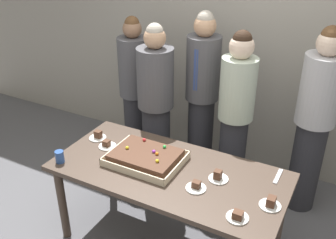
# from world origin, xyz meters

# --- Properties ---
(interior_back_panel) EXTENTS (8.00, 0.12, 3.00)m
(interior_back_panel) POSITION_xyz_m (0.00, 1.60, 1.50)
(interior_back_panel) COLOR #9E998E
(interior_back_panel) RESTS_ON ground_plane
(party_table) EXTENTS (1.82, 0.86, 0.76)m
(party_table) POSITION_xyz_m (0.00, 0.00, 0.67)
(party_table) COLOR #47382D
(party_table) RESTS_ON ground_plane
(sheet_cake) EXTENTS (0.58, 0.44, 0.11)m
(sheet_cake) POSITION_xyz_m (-0.22, 0.01, 0.80)
(sheet_cake) COLOR beige
(sheet_cake) RESTS_ON party_table
(plated_slice_near_left) EXTENTS (0.15, 0.15, 0.08)m
(plated_slice_near_left) POSITION_xyz_m (0.38, 0.06, 0.78)
(plated_slice_near_left) COLOR white
(plated_slice_near_left) RESTS_ON party_table
(plated_slice_near_right) EXTENTS (0.15, 0.15, 0.07)m
(plated_slice_near_right) POSITION_xyz_m (0.81, -0.05, 0.78)
(plated_slice_near_right) COLOR white
(plated_slice_near_right) RESTS_ON party_table
(plated_slice_far_left) EXTENTS (0.15, 0.15, 0.06)m
(plated_slice_far_left) POSITION_xyz_m (-0.62, 0.05, 0.78)
(plated_slice_far_left) COLOR white
(plated_slice_far_left) RESTS_ON party_table
(plated_slice_far_right) EXTENTS (0.15, 0.15, 0.06)m
(plated_slice_far_right) POSITION_xyz_m (0.65, -0.27, 0.78)
(plated_slice_far_right) COLOR white
(plated_slice_far_right) RESTS_ON party_table
(plated_slice_center_front) EXTENTS (0.15, 0.15, 0.06)m
(plated_slice_center_front) POSITION_xyz_m (0.28, -0.11, 0.78)
(plated_slice_center_front) COLOR white
(plated_slice_center_front) RESTS_ON party_table
(plated_slice_center_back) EXTENTS (0.15, 0.15, 0.08)m
(plated_slice_center_back) POSITION_xyz_m (-0.78, 0.13, 0.78)
(plated_slice_center_back) COLOR white
(plated_slice_center_back) RESTS_ON party_table
(drink_cup_nearest) EXTENTS (0.07, 0.07, 0.10)m
(drink_cup_nearest) POSITION_xyz_m (-0.82, -0.31, 0.81)
(drink_cup_nearest) COLOR #2D5199
(drink_cup_nearest) RESTS_ON party_table
(cake_server_utensil) EXTENTS (0.03, 0.20, 0.01)m
(cake_server_utensil) POSITION_xyz_m (0.77, 0.31, 0.76)
(cake_server_utensil) COLOR silver
(cake_server_utensil) RESTS_ON party_table
(person_serving_front) EXTENTS (0.32, 0.32, 1.68)m
(person_serving_front) POSITION_xyz_m (0.23, 0.85, 0.89)
(person_serving_front) COLOR #28282D
(person_serving_front) RESTS_ON ground_plane
(person_green_shirt_behind) EXTENTS (0.35, 0.35, 1.68)m
(person_green_shirt_behind) POSITION_xyz_m (-0.53, 0.74, 0.87)
(person_green_shirt_behind) COLOR #28282D
(person_green_shirt_behind) RESTS_ON ground_plane
(person_striped_tie_right) EXTENTS (0.33, 0.33, 1.64)m
(person_striped_tie_right) POSITION_xyz_m (-0.95, 1.01, 0.85)
(person_striped_tie_right) COLOR #28282D
(person_striped_tie_right) RESTS_ON ground_plane
(person_far_right_suit) EXTENTS (0.35, 0.35, 1.75)m
(person_far_right_suit) POSITION_xyz_m (0.88, 1.05, 0.91)
(person_far_right_suit) COLOR #28282D
(person_far_right_suit) RESTS_ON ground_plane
(person_left_edge_reaching) EXTENTS (0.33, 0.33, 1.77)m
(person_left_edge_reaching) POSITION_xyz_m (-0.18, 1.04, 0.93)
(person_left_edge_reaching) COLOR #28282D
(person_left_edge_reaching) RESTS_ON ground_plane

